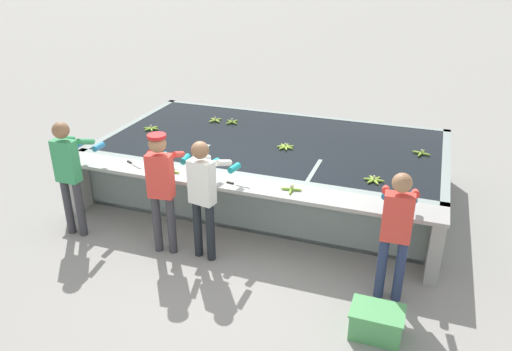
# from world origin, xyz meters

# --- Properties ---
(ground_plane) EXTENTS (80.00, 80.00, 0.00)m
(ground_plane) POSITION_xyz_m (0.00, 0.00, 0.00)
(ground_plane) COLOR gray
(ground_plane) RESTS_ON ground
(wash_tank) EXTENTS (5.38, 2.95, 0.88)m
(wash_tank) POSITION_xyz_m (0.00, 1.92, 0.43)
(wash_tank) COLOR gray
(wash_tank) RESTS_ON ground
(work_ledge) EXTENTS (5.38, 0.45, 0.88)m
(work_ledge) POSITION_xyz_m (0.00, 0.23, 0.64)
(work_ledge) COLOR #9E9E99
(work_ledge) RESTS_ON ground
(worker_0) EXTENTS (0.40, 0.71, 1.66)m
(worker_0) POSITION_xyz_m (-2.16, -0.36, 1.00)
(worker_0) COLOR #38383D
(worker_0) RESTS_ON ground
(worker_1) EXTENTS (0.47, 0.74, 1.65)m
(worker_1) POSITION_xyz_m (-0.77, -0.33, 1.00)
(worker_1) COLOR #38383D
(worker_1) RESTS_ON ground
(worker_2) EXTENTS (0.48, 0.74, 1.62)m
(worker_2) POSITION_xyz_m (-0.21, -0.28, 0.96)
(worker_2) COLOR #1E2328
(worker_2) RESTS_ON ground
(worker_3) EXTENTS (0.43, 0.72, 1.58)m
(worker_3) POSITION_xyz_m (2.13, -0.33, 0.94)
(worker_3) COLOR navy
(worker_3) RESTS_ON ground
(banana_bunch_floating_0) EXTENTS (0.26, 0.26, 0.08)m
(banana_bunch_floating_0) POSITION_xyz_m (-0.96, 2.48, 0.89)
(banana_bunch_floating_0) COLOR #75A333
(banana_bunch_floating_0) RESTS_ON wash_tank
(banana_bunch_floating_1) EXTENTS (0.28, 0.26, 0.08)m
(banana_bunch_floating_1) POSITION_xyz_m (1.73, 0.89, 0.89)
(banana_bunch_floating_1) COLOR #8CB738
(banana_bunch_floating_1) RESTS_ON wash_tank
(banana_bunch_floating_2) EXTENTS (0.28, 0.28, 0.08)m
(banana_bunch_floating_2) POSITION_xyz_m (2.27, 2.08, 0.89)
(banana_bunch_floating_2) COLOR #7FAD33
(banana_bunch_floating_2) RESTS_ON wash_tank
(banana_bunch_floating_3) EXTENTS (0.26, 0.26, 0.08)m
(banana_bunch_floating_3) POSITION_xyz_m (-1.28, 2.48, 0.89)
(banana_bunch_floating_3) COLOR #9EC642
(banana_bunch_floating_3) RESTS_ON wash_tank
(banana_bunch_floating_4) EXTENTS (0.28, 0.27, 0.08)m
(banana_bunch_floating_4) POSITION_xyz_m (-2.13, 1.70, 0.89)
(banana_bunch_floating_4) COLOR #7FAD33
(banana_bunch_floating_4) RESTS_ON wash_tank
(banana_bunch_floating_5) EXTENTS (0.28, 0.28, 0.08)m
(banana_bunch_floating_5) POSITION_xyz_m (0.27, 1.65, 0.89)
(banana_bunch_floating_5) COLOR #8CB738
(banana_bunch_floating_5) RESTS_ON wash_tank
(banana_bunch_ledge_0) EXTENTS (0.28, 0.28, 0.08)m
(banana_bunch_ledge_0) POSITION_xyz_m (-0.95, 0.21, 0.89)
(banana_bunch_ledge_0) COLOR #9EC642
(banana_bunch_ledge_0) RESTS_ON work_ledge
(banana_bunch_ledge_1) EXTENTS (0.28, 0.28, 0.08)m
(banana_bunch_ledge_1) POSITION_xyz_m (0.77, 0.24, 0.89)
(banana_bunch_ledge_1) COLOR #75A333
(banana_bunch_ledge_1) RESTS_ON work_ledge
(knife_0) EXTENTS (0.35, 0.08, 0.02)m
(knife_0) POSITION_xyz_m (0.03, 0.16, 0.88)
(knife_0) COLOR silver
(knife_0) RESTS_ON work_ledge
(knife_1) EXTENTS (0.33, 0.18, 0.02)m
(knife_1) POSITION_xyz_m (-1.62, 0.29, 0.88)
(knife_1) COLOR silver
(knife_1) RESTS_ON work_ledge
(crate) EXTENTS (0.55, 0.39, 0.32)m
(crate) POSITION_xyz_m (2.08, -1.04, 0.16)
(crate) COLOR #4C9E56
(crate) RESTS_ON ground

